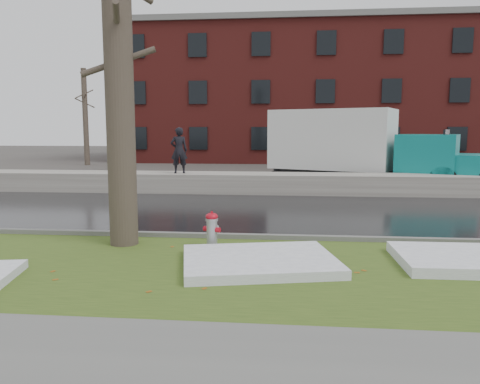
# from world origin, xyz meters

# --- Properties ---
(ground) EXTENTS (120.00, 120.00, 0.00)m
(ground) POSITION_xyz_m (0.00, 0.00, 0.00)
(ground) COLOR #47423D
(ground) RESTS_ON ground
(verge) EXTENTS (60.00, 4.50, 0.04)m
(verge) POSITION_xyz_m (0.00, -1.25, 0.02)
(verge) COLOR #334B19
(verge) RESTS_ON ground
(road) EXTENTS (60.00, 7.00, 0.03)m
(road) POSITION_xyz_m (0.00, 4.50, 0.01)
(road) COLOR black
(road) RESTS_ON ground
(parking_lot) EXTENTS (60.00, 9.00, 0.03)m
(parking_lot) POSITION_xyz_m (0.00, 13.00, 0.01)
(parking_lot) COLOR slate
(parking_lot) RESTS_ON ground
(curb) EXTENTS (60.00, 0.15, 0.14)m
(curb) POSITION_xyz_m (0.00, 1.00, 0.07)
(curb) COLOR slate
(curb) RESTS_ON ground
(snowbank) EXTENTS (60.00, 1.60, 0.75)m
(snowbank) POSITION_xyz_m (0.00, 8.70, 0.38)
(snowbank) COLOR #ABA79C
(snowbank) RESTS_ON ground
(brick_building) EXTENTS (26.00, 12.00, 10.00)m
(brick_building) POSITION_xyz_m (2.00, 30.00, 5.00)
(brick_building) COLOR maroon
(brick_building) RESTS_ON ground
(bg_tree_left) EXTENTS (1.40, 1.62, 6.50)m
(bg_tree_left) POSITION_xyz_m (-12.00, 22.00, 3.33)
(bg_tree_left) COLOR brown
(bg_tree_left) RESTS_ON ground
(bg_tree_center) EXTENTS (1.40, 1.62, 6.50)m
(bg_tree_center) POSITION_xyz_m (-6.00, 26.00, 3.33)
(bg_tree_center) COLOR brown
(bg_tree_center) RESTS_ON ground
(fire_hydrant) EXTENTS (0.37, 0.35, 0.75)m
(fire_hydrant) POSITION_xyz_m (0.16, 0.10, 0.44)
(fire_hydrant) COLOR #9EA1A6
(fire_hydrant) RESTS_ON verge
(tree) EXTENTS (1.47, 1.71, 7.14)m
(tree) POSITION_xyz_m (-1.71, 0.28, 3.64)
(tree) COLOR brown
(tree) RESTS_ON verge
(box_truck) EXTENTS (9.60, 5.30, 3.26)m
(box_truck) POSITION_xyz_m (4.53, 11.41, 1.72)
(box_truck) COLOR black
(box_truck) RESTS_ON ground
(worker) EXTENTS (0.73, 0.59, 1.74)m
(worker) POSITION_xyz_m (-2.44, 8.52, 1.62)
(worker) COLOR black
(worker) RESTS_ON snowbank
(snow_patch_near) EXTENTS (2.97, 2.51, 0.16)m
(snow_patch_near) POSITION_xyz_m (1.16, -1.00, 0.12)
(snow_patch_near) COLOR white
(snow_patch_near) RESTS_ON verge
(snow_patch_side) EXTENTS (2.82, 1.84, 0.18)m
(snow_patch_side) POSITION_xyz_m (5.00, -0.59, 0.13)
(snow_patch_side) COLOR white
(snow_patch_side) RESTS_ON verge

